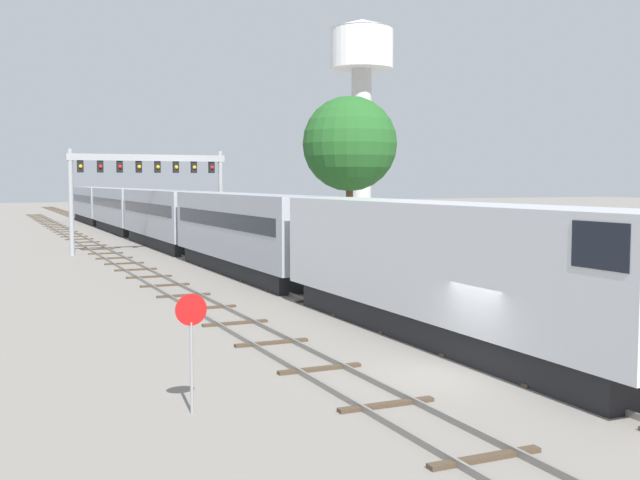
{
  "coord_description": "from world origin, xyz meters",
  "views": [
    {
      "loc": [
        -12.59,
        -18.24,
        5.5
      ],
      "look_at": [
        1.0,
        12.0,
        3.0
      ],
      "focal_mm": 43.3,
      "sensor_mm": 36.0,
      "label": 1
    }
  ],
  "objects_px": {
    "signal_gantry": "(148,176)",
    "stop_sign": "(191,336)",
    "water_tower": "(362,70)",
    "passenger_train": "(162,216)",
    "trackside_tree_left": "(350,144)"
  },
  "relations": [
    {
      "from": "water_tower",
      "to": "stop_sign",
      "type": "xyz_separation_m",
      "value": [
        -41.43,
        -71.71,
        -18.02
      ]
    },
    {
      "from": "trackside_tree_left",
      "to": "water_tower",
      "type": "bearing_deg",
      "value": 61.43
    },
    {
      "from": "passenger_train",
      "to": "signal_gantry",
      "type": "relative_size",
      "value": 8.81
    },
    {
      "from": "signal_gantry",
      "to": "stop_sign",
      "type": "bearing_deg",
      "value": -100.44
    },
    {
      "from": "passenger_train",
      "to": "stop_sign",
      "type": "xyz_separation_m",
      "value": [
        -10.0,
        -47.6,
        -0.74
      ]
    },
    {
      "from": "passenger_train",
      "to": "signal_gantry",
      "type": "bearing_deg",
      "value": -112.14
    },
    {
      "from": "passenger_train",
      "to": "trackside_tree_left",
      "type": "relative_size",
      "value": 8.75
    },
    {
      "from": "passenger_train",
      "to": "signal_gantry",
      "type": "distance_m",
      "value": 6.83
    },
    {
      "from": "signal_gantry",
      "to": "stop_sign",
      "type": "xyz_separation_m",
      "value": [
        -7.75,
        -42.07,
        -4.05
      ]
    },
    {
      "from": "passenger_train",
      "to": "signal_gantry",
      "type": "xyz_separation_m",
      "value": [
        -2.25,
        -5.53,
        3.31
      ]
    },
    {
      "from": "signal_gantry",
      "to": "water_tower",
      "type": "bearing_deg",
      "value": 41.35
    },
    {
      "from": "signal_gantry",
      "to": "passenger_train",
      "type": "bearing_deg",
      "value": 67.86
    },
    {
      "from": "signal_gantry",
      "to": "trackside_tree_left",
      "type": "xyz_separation_m",
      "value": [
        14.63,
        -5.33,
        2.54
      ]
    },
    {
      "from": "water_tower",
      "to": "passenger_train",
      "type": "bearing_deg",
      "value": -142.51
    },
    {
      "from": "passenger_train",
      "to": "water_tower",
      "type": "bearing_deg",
      "value": 37.49
    }
  ]
}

